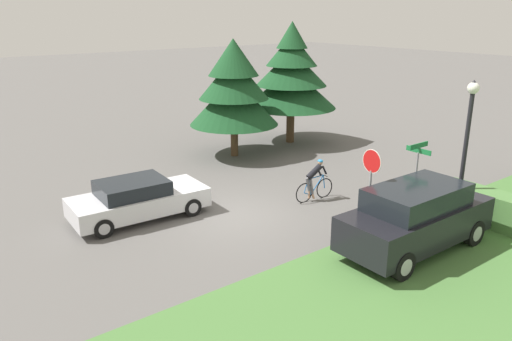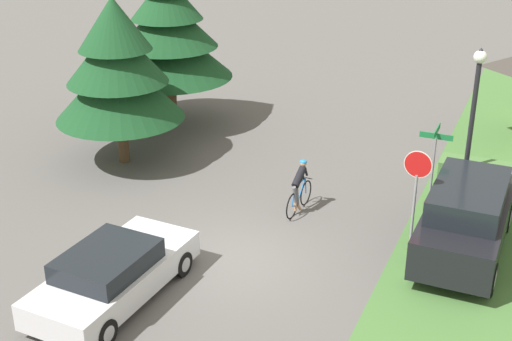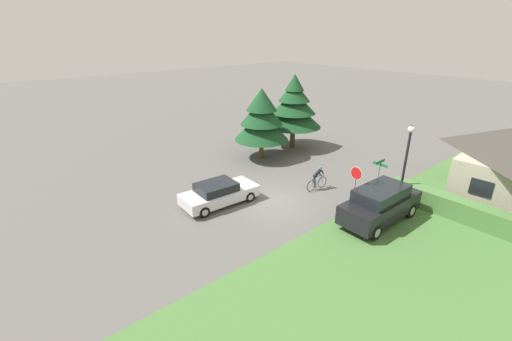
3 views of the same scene
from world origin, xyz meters
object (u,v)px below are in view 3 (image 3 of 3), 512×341
(stop_sign, at_px, (355,182))
(sedan_left_lane, at_px, (219,193))
(street_name_sign, at_px, (378,174))
(conifer_tall_far, at_px, (294,107))
(street_lamp, at_px, (407,153))
(conifer_tall_near, at_px, (262,118))
(cyclist, at_px, (317,179))
(parked_suv_right, at_px, (380,204))

(stop_sign, bearing_deg, sedan_left_lane, 42.60)
(street_name_sign, distance_m, conifer_tall_far, 11.31)
(street_lamp, xyz_separation_m, street_name_sign, (-0.73, -1.46, -1.16))
(sedan_left_lane, bearing_deg, street_name_sign, -37.31)
(stop_sign, xyz_separation_m, street_lamp, (0.77, 3.64, 1.01))
(conifer_tall_near, xyz_separation_m, conifer_tall_far, (-0.34, 3.86, 0.29))
(stop_sign, height_order, street_name_sign, stop_sign)
(cyclist, relative_size, conifer_tall_near, 0.31)
(cyclist, height_order, parked_suv_right, parked_suv_right)
(street_lamp, height_order, conifer_tall_near, conifer_tall_near)
(street_name_sign, bearing_deg, conifer_tall_near, 179.78)
(sedan_left_lane, height_order, street_lamp, street_lamp)
(sedan_left_lane, xyz_separation_m, street_name_sign, (5.90, 6.91, 1.22))
(parked_suv_right, bearing_deg, street_lamp, 9.36)
(parked_suv_right, relative_size, street_name_sign, 1.82)
(cyclist, height_order, conifer_tall_near, conifer_tall_near)
(cyclist, xyz_separation_m, parked_suv_right, (4.71, -0.52, 0.29))
(parked_suv_right, relative_size, conifer_tall_near, 0.90)
(street_lamp, distance_m, conifer_tall_near, 10.97)
(street_lamp, xyz_separation_m, conifer_tall_far, (-11.22, 2.44, 0.49))
(conifer_tall_near, bearing_deg, cyclist, -9.29)
(parked_suv_right, height_order, stop_sign, stop_sign)
(street_lamp, bearing_deg, street_name_sign, -116.49)
(stop_sign, distance_m, street_name_sign, 2.19)
(conifer_tall_far, bearing_deg, parked_suv_right, -25.05)
(street_name_sign, height_order, conifer_tall_near, conifer_tall_near)
(stop_sign, bearing_deg, conifer_tall_far, -26.54)
(sedan_left_lane, bearing_deg, stop_sign, -47.87)
(conifer_tall_near, bearing_deg, street_lamp, 7.44)
(street_lamp, bearing_deg, cyclist, -149.42)
(sedan_left_lane, relative_size, conifer_tall_near, 0.83)
(sedan_left_lane, distance_m, street_lamp, 10.94)
(cyclist, bearing_deg, street_lamp, -55.45)
(parked_suv_right, height_order, street_name_sign, street_name_sign)
(parked_suv_right, height_order, conifer_tall_far, conifer_tall_far)
(street_lamp, relative_size, conifer_tall_far, 0.75)
(stop_sign, height_order, street_lamp, street_lamp)
(street_lamp, relative_size, conifer_tall_near, 0.85)
(street_lamp, height_order, conifer_tall_far, conifer_tall_far)
(stop_sign, xyz_separation_m, street_name_sign, (0.05, 2.18, -0.14))
(parked_suv_right, relative_size, conifer_tall_far, 0.80)
(street_name_sign, height_order, conifer_tall_far, conifer_tall_far)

